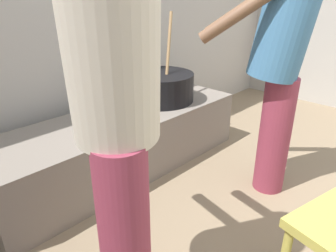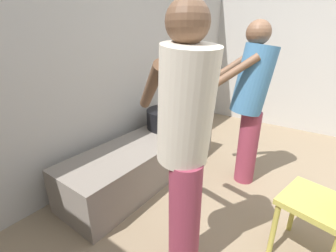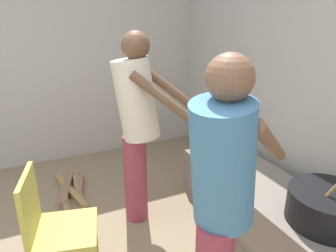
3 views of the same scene
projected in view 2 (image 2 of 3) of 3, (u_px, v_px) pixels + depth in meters
ground_plane at (326, 236)px, 1.80m from camera, size 10.03×10.03×0.00m
block_enclosure_rear at (120, 69)px, 2.62m from camera, size 5.21×0.20×2.27m
hearth_ledge at (148, 157)px, 2.55m from camera, size 1.97×0.60×0.44m
cooking_pot_main at (168, 118)px, 2.78m from camera, size 0.53×0.53×0.68m
cook_in_cream_shirt at (185, 137)px, 1.28m from camera, size 0.66×0.73×1.64m
cook_in_blue_shirt at (251, 98)px, 2.20m from camera, size 0.62×0.74×1.62m
chair_olive at (330, 204)px, 1.42m from camera, size 0.48×0.48×0.88m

